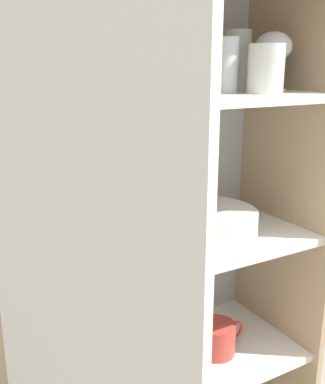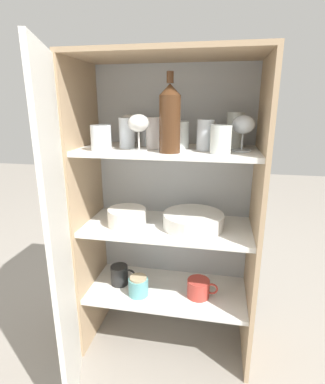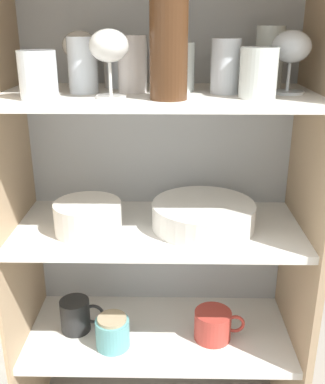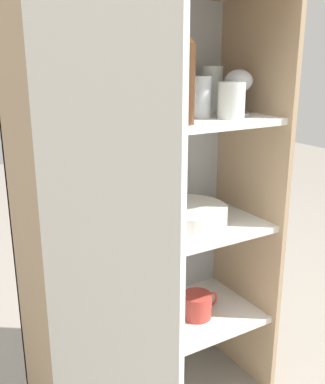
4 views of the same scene
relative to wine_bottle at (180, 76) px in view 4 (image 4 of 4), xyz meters
The scene contains 24 objects.
cupboard_back_panel 0.51m from the wine_bottle, 95.11° to the left, with size 0.75×0.02×1.28m, color #B2B7BC.
cupboard_side_left 0.59m from the wine_bottle, 165.40° to the left, with size 0.02×0.36×1.28m, color tan.
cupboard_side_right 0.56m from the wine_bottle, 16.56° to the left, with size 0.02×0.36×1.28m, color tan.
shelf_board_lower 0.80m from the wine_bottle, 103.41° to the left, with size 0.72×0.32×0.02m, color white.
shelf_board_middle 0.48m from the wine_bottle, 103.41° to the left, with size 0.72×0.32×0.02m, color white.
shelf_board_upper 0.17m from the wine_bottle, 103.41° to the left, with size 0.72×0.32×0.02m, color white.
cupboard_door 0.60m from the wine_bottle, 143.04° to the right, with size 0.15×0.35×1.28m.
tumbler_glass_0 0.17m from the wine_bottle, 34.67° to the left, with size 0.07×0.07×0.12m.
tumbler_glass_1 0.23m from the wine_bottle, 122.36° to the left, with size 0.08×0.08×0.10m.
tumbler_glass_2 0.22m from the wine_bottle, 154.96° to the left, with size 0.07×0.07×0.12m.
tumbler_glass_3 0.28m from the wine_bottle, behind, with size 0.08×0.08×0.10m.
tumbler_glass_4 0.14m from the wine_bottle, 128.84° to the left, with size 0.07×0.07×0.12m.
tumbler_glass_5 0.14m from the wine_bottle, 80.60° to the left, with size 0.08×0.08×0.11m.
tumbler_glass_6 0.30m from the wine_bottle, 37.35° to the left, with size 0.07×0.07×0.14m.
tumbler_glass_7 0.20m from the wine_bottle, ahead, with size 0.08×0.08×0.10m.
wine_glass_0 0.30m from the wine_bottle, 136.80° to the left, with size 0.09×0.09×0.13m.
wine_glass_1 0.12m from the wine_bottle, behind, with size 0.08×0.08×0.14m.
wine_glass_2 0.28m from the wine_bottle, 17.76° to the left, with size 0.09×0.09×0.13m.
wine_bottle is the anchor object (origin of this frame).
plate_stack_white 0.45m from the wine_bottle, 47.45° to the left, with size 0.26×0.26×0.06m.
mixing_bowl_large 0.47m from the wine_bottle, 161.42° to the left, with size 0.16×0.16×0.07m.
coffee_mug_primary 0.75m from the wine_bottle, 30.68° to the left, with size 0.14×0.10×0.08m.
coffee_mug_extra_1 0.78m from the wine_bottle, 158.21° to the left, with size 0.12×0.08×0.09m.
storage_jar 0.75m from the wine_bottle, 166.29° to the left, with size 0.09×0.09×0.09m.
Camera 4 is at (-0.62, -0.93, 1.11)m, focal length 42.00 mm.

